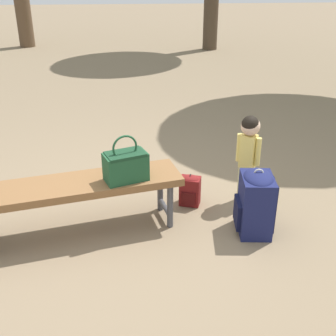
{
  "coord_description": "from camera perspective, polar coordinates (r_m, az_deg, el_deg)",
  "views": [
    {
      "loc": [
        0.09,
        -3.11,
        1.98
      ],
      "look_at": [
        0.35,
        0.05,
        0.45
      ],
      "focal_mm": 46.19,
      "sensor_mm": 36.0,
      "label": 1
    }
  ],
  "objects": [
    {
      "name": "ground_plane",
      "position": [
        3.68,
        -5.42,
        -6.85
      ],
      "size": [
        40.0,
        40.0,
        0.0
      ],
      "primitive_type": "plane",
      "color": "#7F6B51",
      "rests_on": "ground"
    },
    {
      "name": "child_standing",
      "position": [
        3.77,
        10.6,
        2.84
      ],
      "size": [
        0.19,
        0.17,
        0.81
      ],
      "color": "#CCCC8C",
      "rests_on": "ground"
    },
    {
      "name": "park_bench",
      "position": [
        3.39,
        -11.8,
        -2.68
      ],
      "size": [
        1.65,
        0.75,
        0.45
      ],
      "color": "brown",
      "rests_on": "ground"
    },
    {
      "name": "handbag",
      "position": [
        3.29,
        -5.61,
        0.4
      ],
      "size": [
        0.36,
        0.28,
        0.37
      ],
      "color": "#1E4C2D",
      "rests_on": "park_bench"
    },
    {
      "name": "backpack_large",
      "position": [
        3.46,
        11.5,
        -4.27
      ],
      "size": [
        0.32,
        0.35,
        0.56
      ],
      "color": "#191E4C",
      "rests_on": "ground"
    },
    {
      "name": "backpack_small",
      "position": [
        3.83,
        2.92,
        -2.82
      ],
      "size": [
        0.21,
        0.19,
        0.3
      ],
      "color": "maroon",
      "rests_on": "ground"
    }
  ]
}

